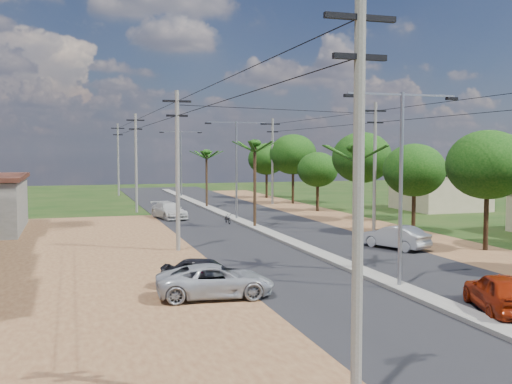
# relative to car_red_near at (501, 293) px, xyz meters

# --- Properties ---
(ground) EXTENTS (160.00, 160.00, 0.00)m
(ground) POSITION_rel_car_red_near_xyz_m (-1.50, 4.21, -0.70)
(ground) COLOR black
(ground) RESTS_ON ground
(road) EXTENTS (12.00, 110.00, 0.04)m
(road) POSITION_rel_car_red_near_xyz_m (-1.50, 19.21, -0.68)
(road) COLOR black
(road) RESTS_ON ground
(median) EXTENTS (1.00, 90.00, 0.18)m
(median) POSITION_rel_car_red_near_xyz_m (-1.50, 22.21, -0.61)
(median) COLOR #605E56
(median) RESTS_ON ground
(dirt_lot_west) EXTENTS (18.00, 46.00, 0.04)m
(dirt_lot_west) POSITION_rel_car_red_near_xyz_m (-16.50, 12.21, -0.69)
(dirt_lot_west) COLOR brown
(dirt_lot_west) RESTS_ON ground
(dirt_shoulder_east) EXTENTS (5.00, 90.00, 0.03)m
(dirt_shoulder_east) POSITION_rel_car_red_near_xyz_m (7.00, 19.21, -0.69)
(dirt_shoulder_east) COLOR brown
(dirt_shoulder_east) RESTS_ON ground
(house_east_far) EXTENTS (7.60, 7.50, 4.60)m
(house_east_far) POSITION_rel_car_red_near_xyz_m (19.50, 32.21, 1.69)
(house_east_far) COLOR tan
(house_east_far) RESTS_ON ground
(tree_east_c) EXTENTS (4.60, 4.60, 6.83)m
(tree_east_c) POSITION_rel_car_red_near_xyz_m (8.20, 11.21, 4.16)
(tree_east_c) COLOR black
(tree_east_c) RESTS_ON ground
(tree_east_d) EXTENTS (4.20, 4.20, 6.13)m
(tree_east_d) POSITION_rel_car_red_near_xyz_m (7.90, 18.21, 3.63)
(tree_east_d) COLOR black
(tree_east_d) RESTS_ON ground
(tree_east_e) EXTENTS (4.80, 4.80, 7.14)m
(tree_east_e) POSITION_rel_car_red_near_xyz_m (8.10, 26.21, 4.39)
(tree_east_e) COLOR black
(tree_east_e) RESTS_ON ground
(tree_east_f) EXTENTS (3.80, 3.80, 5.52)m
(tree_east_f) POSITION_rel_car_red_near_xyz_m (7.70, 34.21, 3.18)
(tree_east_f) COLOR black
(tree_east_f) RESTS_ON ground
(tree_east_g) EXTENTS (5.00, 5.00, 7.38)m
(tree_east_g) POSITION_rel_car_red_near_xyz_m (8.30, 42.21, 4.54)
(tree_east_g) COLOR black
(tree_east_g) RESTS_ON ground
(tree_east_h) EXTENTS (4.40, 4.40, 6.52)m
(tree_east_h) POSITION_rel_car_red_near_xyz_m (8.00, 50.21, 3.93)
(tree_east_h) COLOR black
(tree_east_h) RESTS_ON ground
(palm_median_near) EXTENTS (2.00, 2.00, 6.15)m
(palm_median_near) POSITION_rel_car_red_near_xyz_m (-1.50, 8.21, 4.83)
(palm_median_near) COLOR black
(palm_median_near) RESTS_ON ground
(palm_median_mid) EXTENTS (2.00, 2.00, 6.55)m
(palm_median_mid) POSITION_rel_car_red_near_xyz_m (-1.50, 24.21, 5.20)
(palm_median_mid) COLOR black
(palm_median_mid) RESTS_ON ground
(palm_median_far) EXTENTS (2.00, 2.00, 5.85)m
(palm_median_far) POSITION_rel_car_red_near_xyz_m (-1.50, 40.21, 4.56)
(palm_median_far) COLOR black
(palm_median_far) RESTS_ON ground
(streetlight_near) EXTENTS (5.10, 0.18, 8.00)m
(streetlight_near) POSITION_rel_car_red_near_xyz_m (-1.50, 4.21, 4.08)
(streetlight_near) COLOR gray
(streetlight_near) RESTS_ON ground
(streetlight_mid) EXTENTS (5.10, 0.18, 8.00)m
(streetlight_mid) POSITION_rel_car_red_near_xyz_m (-1.50, 29.21, 4.08)
(streetlight_mid) COLOR gray
(streetlight_mid) RESTS_ON ground
(streetlight_far) EXTENTS (5.10, 0.18, 8.00)m
(streetlight_far) POSITION_rel_car_red_near_xyz_m (-1.50, 54.21, 4.08)
(streetlight_far) COLOR gray
(streetlight_far) RESTS_ON ground
(utility_pole_w_a) EXTENTS (1.60, 0.24, 9.00)m
(utility_pole_w_a) POSITION_rel_car_red_near_xyz_m (-8.50, -5.79, 4.05)
(utility_pole_w_a) COLOR #605E56
(utility_pole_w_a) RESTS_ON ground
(utility_pole_w_b) EXTENTS (1.60, 0.24, 9.00)m
(utility_pole_w_b) POSITION_rel_car_red_near_xyz_m (-8.50, 16.21, 4.05)
(utility_pole_w_b) COLOR #605E56
(utility_pole_w_b) RESTS_ON ground
(utility_pole_w_c) EXTENTS (1.60, 0.24, 9.00)m
(utility_pole_w_c) POSITION_rel_car_red_near_xyz_m (-8.50, 38.21, 4.05)
(utility_pole_w_c) COLOR #605E56
(utility_pole_w_c) RESTS_ON ground
(utility_pole_w_d) EXTENTS (1.60, 0.24, 9.00)m
(utility_pole_w_d) POSITION_rel_car_red_near_xyz_m (-8.50, 59.21, 4.05)
(utility_pole_w_d) COLOR #605E56
(utility_pole_w_d) RESTS_ON ground
(utility_pole_e_b) EXTENTS (1.60, 0.24, 9.00)m
(utility_pole_e_b) POSITION_rel_car_red_near_xyz_m (6.00, 20.21, 4.05)
(utility_pole_e_b) COLOR #605E56
(utility_pole_e_b) RESTS_ON ground
(utility_pole_e_c) EXTENTS (1.60, 0.24, 9.00)m
(utility_pole_e_c) POSITION_rel_car_red_near_xyz_m (6.00, 42.21, 4.05)
(utility_pole_e_c) COLOR #605E56
(utility_pole_e_c) RESTS_ON ground
(car_red_near) EXTENTS (2.95, 4.45, 1.41)m
(car_red_near) POSITION_rel_car_red_near_xyz_m (0.00, 0.00, 0.00)
(car_red_near) COLOR maroon
(car_red_near) RESTS_ON ground
(car_silver_mid) EXTENTS (2.86, 4.32, 1.35)m
(car_silver_mid) POSITION_rel_car_red_near_xyz_m (3.50, 13.10, -0.03)
(car_silver_mid) COLOR #9DA1A5
(car_silver_mid) RESTS_ON ground
(car_white_far) EXTENTS (2.80, 4.93, 1.35)m
(car_white_far) POSITION_rel_car_red_near_xyz_m (-6.50, 32.04, -0.03)
(car_white_far) COLOR #AAAAA5
(car_white_far) RESTS_ON ground
(car_parked_silver) EXTENTS (4.71, 2.51, 1.26)m
(car_parked_silver) POSITION_rel_car_red_near_xyz_m (-9.00, 5.07, -0.07)
(car_parked_silver) COLOR #9DA1A5
(car_parked_silver) RESTS_ON ground
(car_parked_dark) EXTENTS (3.94, 2.74, 1.24)m
(car_parked_dark) POSITION_rel_car_red_near_xyz_m (-9.01, 6.80, -0.08)
(car_parked_dark) COLOR black
(car_parked_dark) RESTS_ON ground
(moto_rider_west_a) EXTENTS (0.53, 1.53, 0.80)m
(moto_rider_west_a) POSITION_rel_car_red_near_xyz_m (-2.70, 27.38, -0.30)
(moto_rider_west_a) COLOR black
(moto_rider_west_a) RESTS_ON ground
(moto_rider_west_b) EXTENTS (1.17, 1.78, 1.04)m
(moto_rider_west_b) POSITION_rel_car_red_near_xyz_m (-5.34, 35.90, -0.18)
(moto_rider_west_b) COLOR black
(moto_rider_west_b) RESTS_ON ground
(roadside_sign) EXTENTS (0.27, 1.13, 0.94)m
(roadside_sign) POSITION_rel_car_red_near_xyz_m (-9.50, 6.00, -0.24)
(roadside_sign) COLOR #A70F32
(roadside_sign) RESTS_ON ground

